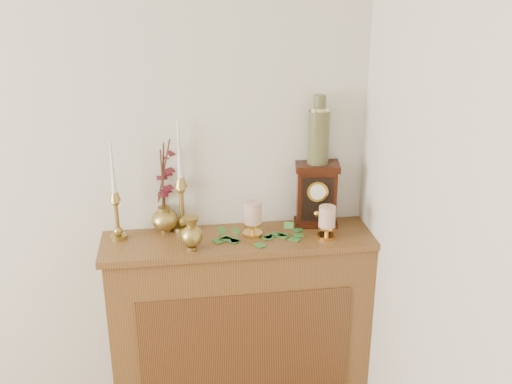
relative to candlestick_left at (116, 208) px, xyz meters
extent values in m
cube|color=brown|center=(0.54, -0.06, -0.63)|extent=(1.20, 0.30, 0.90)
cube|color=brown|center=(0.54, -0.21, -0.67)|extent=(0.96, 0.01, 0.63)
cube|color=brown|center=(0.54, -0.06, -0.16)|extent=(1.24, 0.34, 0.03)
cylinder|color=#A78F42|center=(0.00, 0.00, -0.14)|extent=(0.08, 0.08, 0.02)
sphere|color=#A78F42|center=(0.00, 0.00, -0.11)|extent=(0.04, 0.04, 0.04)
cylinder|color=#A78F42|center=(0.00, 0.00, -0.04)|extent=(0.02, 0.02, 0.13)
sphere|color=#A78F42|center=(0.00, 0.00, 0.03)|extent=(0.03, 0.03, 0.03)
cone|color=#A78F42|center=(0.00, 0.00, 0.05)|extent=(0.05, 0.05, 0.04)
cone|color=silver|center=(0.00, 0.00, 0.19)|extent=(0.02, 0.02, 0.24)
cylinder|color=#A78F42|center=(0.29, 0.05, -0.14)|extent=(0.09, 0.09, 0.02)
sphere|color=#A78F42|center=(0.29, 0.05, -0.11)|extent=(0.05, 0.05, 0.05)
cylinder|color=#A78F42|center=(0.29, 0.05, -0.03)|extent=(0.02, 0.02, 0.15)
sphere|color=#A78F42|center=(0.29, 0.05, 0.05)|extent=(0.04, 0.04, 0.04)
cone|color=#A78F42|center=(0.29, 0.05, 0.09)|extent=(0.06, 0.06, 0.04)
cone|color=silver|center=(0.29, 0.05, 0.24)|extent=(0.02, 0.02, 0.27)
cylinder|color=#A78F42|center=(0.32, -0.16, -0.14)|extent=(0.05, 0.05, 0.02)
sphere|color=#A78F42|center=(0.32, -0.16, -0.08)|extent=(0.09, 0.09, 0.09)
cone|color=#A78F42|center=(0.32, -0.16, -0.02)|extent=(0.07, 0.07, 0.05)
cylinder|color=#A78F42|center=(0.21, 0.05, -0.14)|extent=(0.05, 0.05, 0.01)
ellipsoid|color=#A78F42|center=(0.21, 0.05, -0.09)|extent=(0.12, 0.12, 0.10)
cylinder|color=#A78F42|center=(0.21, 0.05, -0.04)|extent=(0.06, 0.06, 0.02)
cylinder|color=#472819|center=(0.21, 0.06, 0.11)|extent=(0.01, 0.08, 0.29)
cylinder|color=#472819|center=(0.21, 0.06, 0.12)|extent=(0.03, 0.06, 0.32)
cylinder|color=#472819|center=(0.21, 0.06, 0.13)|extent=(0.08, 0.09, 0.33)
cylinder|color=gold|center=(0.60, -0.05, -0.14)|extent=(0.09, 0.09, 0.02)
cylinder|color=gold|center=(0.60, -0.05, -0.11)|extent=(0.02, 0.02, 0.04)
cylinder|color=gold|center=(0.60, -0.05, -0.09)|extent=(0.08, 0.08, 0.01)
cylinder|color=beige|center=(0.60, -0.05, -0.03)|extent=(0.08, 0.08, 0.10)
cylinder|color=#472819|center=(0.60, -0.05, 0.02)|extent=(0.00, 0.00, 0.01)
cylinder|color=gold|center=(0.92, -0.12, -0.14)|extent=(0.08, 0.08, 0.01)
cylinder|color=gold|center=(0.92, -0.12, -0.12)|extent=(0.02, 0.02, 0.04)
cylinder|color=gold|center=(0.92, -0.12, -0.10)|extent=(0.08, 0.08, 0.01)
cylinder|color=beige|center=(0.92, -0.12, -0.04)|extent=(0.07, 0.07, 0.09)
cylinder|color=#472819|center=(0.92, -0.12, 0.01)|extent=(0.00, 0.00, 0.01)
cube|color=#306E2A|center=(0.66, -0.14, -0.15)|extent=(0.05, 0.06, 0.00)
cube|color=#306E2A|center=(0.67, -0.03, -0.15)|extent=(0.06, 0.06, 0.00)
cube|color=#306E2A|center=(0.81, -0.10, -0.15)|extent=(0.04, 0.05, 0.00)
cube|color=#306E2A|center=(0.61, -0.09, -0.15)|extent=(0.06, 0.06, 0.00)
cube|color=#306E2A|center=(0.60, -0.06, -0.15)|extent=(0.06, 0.06, 0.00)
cube|color=#306E2A|center=(0.48, -0.14, -0.15)|extent=(0.05, 0.05, 0.00)
cube|color=#306E2A|center=(0.80, -0.05, -0.15)|extent=(0.05, 0.06, 0.00)
cube|color=#306E2A|center=(0.42, -0.04, -0.15)|extent=(0.05, 0.04, 0.00)
cube|color=#306E2A|center=(0.63, -0.11, -0.15)|extent=(0.05, 0.06, 0.00)
cube|color=#306E2A|center=(0.75, -0.10, -0.15)|extent=(0.06, 0.06, 0.00)
cube|color=#306E2A|center=(0.77, -0.16, -0.15)|extent=(0.06, 0.06, 0.00)
cube|color=#306E2A|center=(0.51, -0.15, -0.15)|extent=(0.04, 0.05, 0.00)
cube|color=#306E2A|center=(0.63, -0.10, -0.15)|extent=(0.06, 0.06, 0.00)
cube|color=#306E2A|center=(0.74, -0.16, -0.15)|extent=(0.05, 0.05, 0.00)
cube|color=#306E2A|center=(0.46, -0.08, -0.10)|extent=(0.04, 0.05, 0.02)
cube|color=#306E2A|center=(0.51, -0.14, -0.08)|extent=(0.05, 0.03, 0.02)
cube|color=#306E2A|center=(0.75, -0.09, -0.09)|extent=(0.05, 0.05, 0.02)
cube|color=#37180B|center=(0.91, 0.04, -0.14)|extent=(0.22, 0.17, 0.02)
cube|color=#37180B|center=(0.91, 0.04, -0.01)|extent=(0.20, 0.15, 0.26)
cube|color=#37180B|center=(0.91, 0.04, 0.14)|extent=(0.22, 0.17, 0.03)
cube|color=black|center=(0.90, -0.02, 0.00)|extent=(0.14, 0.03, 0.21)
cylinder|color=yellow|center=(0.90, -0.02, 0.04)|extent=(0.10, 0.03, 0.10)
cylinder|color=silver|center=(0.90, -0.02, 0.04)|extent=(0.07, 0.02, 0.07)
sphere|color=yellow|center=(0.90, -0.02, -0.07)|extent=(0.03, 0.03, 0.03)
cylinder|color=#1B3628|center=(0.91, 0.04, 0.27)|extent=(0.10, 0.10, 0.24)
cylinder|color=#1B3628|center=(0.91, 0.04, 0.42)|extent=(0.06, 0.06, 0.08)
cylinder|color=#CCBB75|center=(0.91, 0.04, 0.40)|extent=(0.07, 0.07, 0.02)
camera|label=1|loc=(0.26, -2.48, 1.01)|focal=42.00mm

